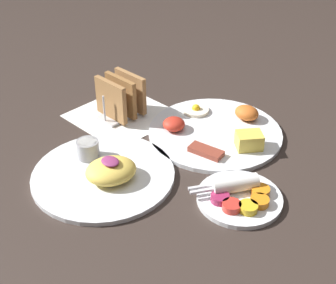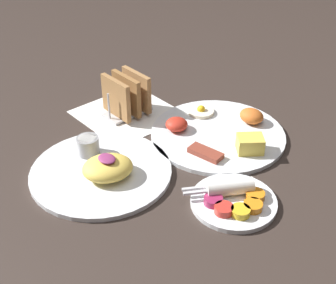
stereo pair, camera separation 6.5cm
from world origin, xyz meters
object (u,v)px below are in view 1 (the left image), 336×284
Objects in this scene: plate_condiments at (239,196)px; plate_foreground at (104,171)px; plate_breakfast at (216,131)px; toast_rack at (121,97)px.

plate_foreground is (-0.24, -0.13, 0.00)m from plate_condiments.
plate_foreground reaches higher than plate_breakfast.
plate_breakfast is 0.24m from plate_condiments.
plate_condiments is (0.18, -0.15, 0.00)m from plate_breakfast.
toast_rack is (-0.22, -0.10, 0.04)m from plate_breakfast.
toast_rack is at bearing 172.11° from plate_condiments.
toast_rack reaches higher than plate_foreground.
plate_breakfast reaches higher than plate_condiments.
plate_condiments is at bearing -7.89° from toast_rack.
plate_breakfast is 0.25m from toast_rack.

